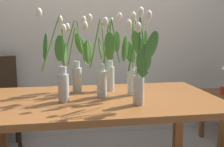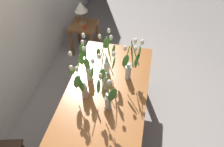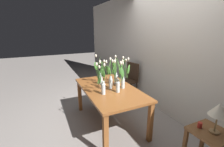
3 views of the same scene
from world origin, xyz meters
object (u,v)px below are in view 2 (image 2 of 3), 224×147
object	(u,v)px
dining_table	(107,94)
tulip_vase_5	(87,66)
tulip_vase_3	(107,98)
tulip_vase_2	(82,83)
tulip_vase_1	(106,77)
tulip_vase_0	(131,64)
tulip_vase_4	(106,59)
table_lamp	(81,7)
pillar_candle	(84,27)
side_table	(84,30)

from	to	relation	value
dining_table	tulip_vase_5	distance (m)	0.41
tulip_vase_3	tulip_vase_2	bearing A→B (deg)	69.26
tulip_vase_1	tulip_vase_0	bearing A→B (deg)	-49.67
dining_table	tulip_vase_1	size ratio (longest dim) A/B	2.86
tulip_vase_0	tulip_vase_4	size ratio (longest dim) A/B	1.02
tulip_vase_3	tulip_vase_4	xyz separation A→B (m)	(0.51, 0.12, 0.03)
tulip_vase_0	table_lamp	bearing A→B (deg)	38.15
tulip_vase_4	pillar_candle	xyz separation A→B (m)	(1.09, 0.64, -0.37)
table_lamp	pillar_candle	bearing A→B (deg)	-150.58
tulip_vase_1	table_lamp	bearing A→B (deg)	27.37
tulip_vase_2	table_lamp	size ratio (longest dim) A/B	1.40
tulip_vase_2	pillar_candle	xyz separation A→B (m)	(1.49, 0.48, -0.38)
tulip_vase_2	table_lamp	world-z (taller)	tulip_vase_2
table_lamp	tulip_vase_2	bearing A→B (deg)	-161.15
tulip_vase_2	tulip_vase_3	size ratio (longest dim) A/B	0.96
tulip_vase_4	table_lamp	xyz separation A→B (m)	(1.23, 0.72, -0.10)
tulip_vase_5	side_table	xyz separation A→B (m)	(1.35, 0.51, -0.52)
tulip_vase_0	tulip_vase_2	world-z (taller)	tulip_vase_0
side_table	pillar_candle	bearing A→B (deg)	-152.42
tulip_vase_2	tulip_vase_5	distance (m)	0.26
tulip_vase_4	pillar_candle	bearing A→B (deg)	30.24
tulip_vase_3	tulip_vase_5	xyz separation A→B (m)	(0.36, 0.31, 0.02)
dining_table	tulip_vase_5	xyz separation A→B (m)	(0.11, 0.25, 0.30)
tulip_vase_5	table_lamp	bearing A→B (deg)	20.98
tulip_vase_1	tulip_vase_2	size ratio (longest dim) A/B	1.00
tulip_vase_4	dining_table	bearing A→B (deg)	-166.61
tulip_vase_1	side_table	bearing A→B (deg)	27.18
tulip_vase_5	tulip_vase_2	bearing A→B (deg)	-173.28
tulip_vase_0	tulip_vase_2	xyz separation A→B (m)	(-0.36, 0.44, -0.00)
tulip_vase_3	tulip_vase_5	bearing A→B (deg)	40.49
table_lamp	tulip_vase_1	bearing A→B (deg)	-152.63
tulip_vase_0	tulip_vase_4	xyz separation A→B (m)	(0.04, 0.29, -0.01)
tulip_vase_2	tulip_vase_4	bearing A→B (deg)	-21.14
side_table	table_lamp	size ratio (longest dim) A/B	1.38
tulip_vase_2	tulip_vase_5	bearing A→B (deg)	6.72
dining_table	tulip_vase_3	distance (m)	0.39
table_lamp	tulip_vase_5	bearing A→B (deg)	-159.02
tulip_vase_3	tulip_vase_5	size ratio (longest dim) A/B	1.00
tulip_vase_1	table_lamp	xyz separation A→B (m)	(1.48, 0.76, -0.07)
tulip_vase_0	pillar_candle	bearing A→B (deg)	39.12
tulip_vase_3	tulip_vase_1	bearing A→B (deg)	15.83
tulip_vase_2	tulip_vase_3	bearing A→B (deg)	-110.74
tulip_vase_5	table_lamp	world-z (taller)	tulip_vase_5
pillar_candle	table_lamp	bearing A→B (deg)	29.42
tulip_vase_2	dining_table	bearing A→B (deg)	-54.86
tulip_vase_1	pillar_candle	xyz separation A→B (m)	(1.33, 0.68, -0.34)
tulip_vase_1	pillar_candle	size ratio (longest dim) A/B	7.46
dining_table	side_table	bearing A→B (deg)	27.40
tulip_vase_0	side_table	xyz separation A→B (m)	(1.25, 0.98, -0.54)
tulip_vase_0	tulip_vase_5	bearing A→B (deg)	102.25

